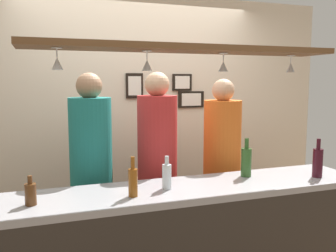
{
  "coord_description": "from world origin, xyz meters",
  "views": [
    {
      "loc": [
        -0.96,
        -2.66,
        1.7
      ],
      "look_at": [
        0.0,
        0.1,
        1.34
      ],
      "focal_mm": 38.97,
      "sensor_mm": 36.0,
      "label": 1
    }
  ],
  "objects_px": {
    "person_right_orange_shirt": "(222,154)",
    "bottle_beer_brown_stubby": "(31,194)",
    "person_left_teal_shirt": "(91,159)",
    "bottle_soda_clear": "(167,176)",
    "picture_frame_crest": "(134,86)",
    "picture_frame_upper_small": "(182,82)",
    "picture_frame_lower_pair": "(191,100)",
    "bottle_champagne_green": "(246,161)",
    "bottle_beer_amber_tall": "(133,181)",
    "bottle_wine_dark_red": "(318,162)",
    "person_middle_red_shirt": "(157,154)"
  },
  "relations": [
    {
      "from": "person_right_orange_shirt",
      "to": "bottle_champagne_green",
      "type": "distance_m",
      "value": 0.53
    },
    {
      "from": "bottle_wine_dark_red",
      "to": "bottle_beer_amber_tall",
      "type": "xyz_separation_m",
      "value": [
        -1.46,
        0.0,
        -0.02
      ]
    },
    {
      "from": "bottle_champagne_green",
      "to": "bottle_beer_amber_tall",
      "type": "distance_m",
      "value": 0.97
    },
    {
      "from": "bottle_wine_dark_red",
      "to": "person_right_orange_shirt",
      "type": "bearing_deg",
      "value": 121.73
    },
    {
      "from": "picture_frame_upper_small",
      "to": "bottle_beer_brown_stubby",
      "type": "bearing_deg",
      "value": -136.65
    },
    {
      "from": "bottle_wine_dark_red",
      "to": "picture_frame_upper_small",
      "type": "bearing_deg",
      "value": 109.69
    },
    {
      "from": "person_left_teal_shirt",
      "to": "bottle_wine_dark_red",
      "type": "bearing_deg",
      "value": -23.84
    },
    {
      "from": "person_right_orange_shirt",
      "to": "bottle_soda_clear",
      "type": "height_order",
      "value": "person_right_orange_shirt"
    },
    {
      "from": "picture_frame_lower_pair",
      "to": "picture_frame_crest",
      "type": "bearing_deg",
      "value": 180.0
    },
    {
      "from": "person_middle_red_shirt",
      "to": "person_right_orange_shirt",
      "type": "height_order",
      "value": "person_middle_red_shirt"
    },
    {
      "from": "bottle_wine_dark_red",
      "to": "picture_frame_upper_small",
      "type": "distance_m",
      "value": 1.7
    },
    {
      "from": "person_middle_red_shirt",
      "to": "bottle_beer_amber_tall",
      "type": "relative_size",
      "value": 6.84
    },
    {
      "from": "person_right_orange_shirt",
      "to": "bottle_wine_dark_red",
      "type": "relative_size",
      "value": 5.73
    },
    {
      "from": "bottle_beer_brown_stubby",
      "to": "picture_frame_upper_small",
      "type": "xyz_separation_m",
      "value": [
        1.54,
        1.45,
        0.65
      ]
    },
    {
      "from": "bottle_soda_clear",
      "to": "bottle_beer_brown_stubby",
      "type": "relative_size",
      "value": 1.28
    },
    {
      "from": "bottle_beer_brown_stubby",
      "to": "picture_frame_crest",
      "type": "xyz_separation_m",
      "value": [
        1.01,
        1.45,
        0.62
      ]
    },
    {
      "from": "person_left_teal_shirt",
      "to": "picture_frame_crest",
      "type": "relative_size",
      "value": 6.8
    },
    {
      "from": "bottle_wine_dark_red",
      "to": "bottle_beer_amber_tall",
      "type": "relative_size",
      "value": 1.15
    },
    {
      "from": "person_left_teal_shirt",
      "to": "bottle_champagne_green",
      "type": "xyz_separation_m",
      "value": [
        1.12,
        -0.52,
        0.01
      ]
    },
    {
      "from": "person_middle_red_shirt",
      "to": "bottle_beer_brown_stubby",
      "type": "bearing_deg",
      "value": -146.2
    },
    {
      "from": "bottle_champagne_green",
      "to": "picture_frame_crest",
      "type": "xyz_separation_m",
      "value": [
        -0.56,
        1.3,
        0.57
      ]
    },
    {
      "from": "bottle_champagne_green",
      "to": "bottle_beer_brown_stubby",
      "type": "distance_m",
      "value": 1.58
    },
    {
      "from": "bottle_soda_clear",
      "to": "picture_frame_upper_small",
      "type": "relative_size",
      "value": 1.05
    },
    {
      "from": "person_left_teal_shirt",
      "to": "bottle_soda_clear",
      "type": "height_order",
      "value": "person_left_teal_shirt"
    },
    {
      "from": "picture_frame_lower_pair",
      "to": "bottle_soda_clear",
      "type": "bearing_deg",
      "value": -118.68
    },
    {
      "from": "bottle_soda_clear",
      "to": "picture_frame_crest",
      "type": "relative_size",
      "value": 0.88
    },
    {
      "from": "picture_frame_crest",
      "to": "picture_frame_lower_pair",
      "type": "height_order",
      "value": "picture_frame_crest"
    },
    {
      "from": "person_left_teal_shirt",
      "to": "bottle_soda_clear",
      "type": "bearing_deg",
      "value": -55.7
    },
    {
      "from": "bottle_beer_amber_tall",
      "to": "person_right_orange_shirt",
      "type": "bearing_deg",
      "value": 35.27
    },
    {
      "from": "bottle_champagne_green",
      "to": "bottle_wine_dark_red",
      "type": "bearing_deg",
      "value": -21.53
    },
    {
      "from": "person_left_teal_shirt",
      "to": "picture_frame_lower_pair",
      "type": "bearing_deg",
      "value": 32.93
    },
    {
      "from": "bottle_beer_brown_stubby",
      "to": "picture_frame_lower_pair",
      "type": "distance_m",
      "value": 2.24
    },
    {
      "from": "bottle_champagne_green",
      "to": "person_left_teal_shirt",
      "type": "bearing_deg",
      "value": 155.15
    },
    {
      "from": "person_left_teal_shirt",
      "to": "bottle_beer_brown_stubby",
      "type": "xyz_separation_m",
      "value": [
        -0.45,
        -0.67,
        -0.04
      ]
    },
    {
      "from": "bottle_soda_clear",
      "to": "bottle_wine_dark_red",
      "type": "bearing_deg",
      "value": -4.24
    },
    {
      "from": "bottle_champagne_green",
      "to": "picture_frame_crest",
      "type": "relative_size",
      "value": 1.15
    },
    {
      "from": "person_left_teal_shirt",
      "to": "picture_frame_crest",
      "type": "height_order",
      "value": "picture_frame_crest"
    },
    {
      "from": "person_middle_red_shirt",
      "to": "picture_frame_upper_small",
      "type": "distance_m",
      "value": 1.12
    },
    {
      "from": "person_right_orange_shirt",
      "to": "picture_frame_lower_pair",
      "type": "relative_size",
      "value": 5.73
    },
    {
      "from": "bottle_beer_brown_stubby",
      "to": "bottle_wine_dark_red",
      "type": "bearing_deg",
      "value": -1.26
    },
    {
      "from": "bottle_wine_dark_red",
      "to": "bottle_soda_clear",
      "type": "relative_size",
      "value": 1.3
    },
    {
      "from": "bottle_beer_amber_tall",
      "to": "picture_frame_crest",
      "type": "bearing_deg",
      "value": 75.37
    },
    {
      "from": "bottle_wine_dark_red",
      "to": "picture_frame_upper_small",
      "type": "relative_size",
      "value": 1.36
    },
    {
      "from": "person_left_teal_shirt",
      "to": "bottle_wine_dark_red",
      "type": "xyz_separation_m",
      "value": [
        1.63,
        -0.72,
        0.01
      ]
    },
    {
      "from": "person_left_teal_shirt",
      "to": "person_middle_red_shirt",
      "type": "height_order",
      "value": "person_middle_red_shirt"
    },
    {
      "from": "bottle_beer_amber_tall",
      "to": "bottle_beer_brown_stubby",
      "type": "relative_size",
      "value": 1.44
    },
    {
      "from": "person_right_orange_shirt",
      "to": "picture_frame_upper_small",
      "type": "height_order",
      "value": "picture_frame_upper_small"
    },
    {
      "from": "person_right_orange_shirt",
      "to": "bottle_beer_brown_stubby",
      "type": "xyz_separation_m",
      "value": [
        -1.63,
        -0.67,
        -0.01
      ]
    },
    {
      "from": "bottle_wine_dark_red",
      "to": "bottle_beer_brown_stubby",
      "type": "height_order",
      "value": "bottle_wine_dark_red"
    },
    {
      "from": "person_middle_red_shirt",
      "to": "bottle_soda_clear",
      "type": "height_order",
      "value": "person_middle_red_shirt"
    }
  ]
}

